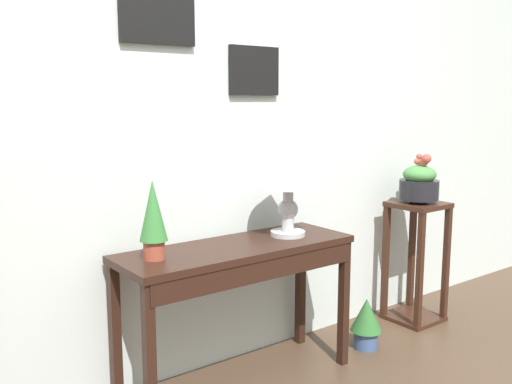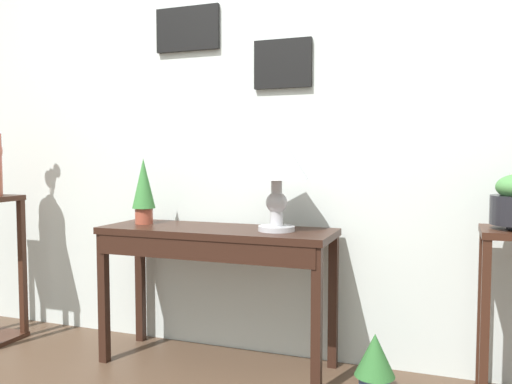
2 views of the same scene
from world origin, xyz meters
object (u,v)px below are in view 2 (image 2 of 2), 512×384
(table_lamp, at_px, (277,159))
(potted_plant_on_console, at_px, (144,188))
(potted_plant_floor, at_px, (375,363))
(console_table, at_px, (215,248))

(table_lamp, distance_m, potted_plant_on_console, 0.78)
(table_lamp, relative_size, potted_plant_floor, 1.69)
(console_table, relative_size, potted_plant_on_console, 3.39)
(potted_plant_on_console, bearing_deg, table_lamp, -1.17)
(table_lamp, bearing_deg, potted_plant_on_console, 178.83)
(potted_plant_floor, bearing_deg, table_lamp, 167.14)
(table_lamp, relative_size, potted_plant_on_console, 1.42)
(console_table, relative_size, table_lamp, 2.38)
(table_lamp, height_order, potted_plant_on_console, table_lamp)
(console_table, xyz_separation_m, potted_plant_floor, (0.83, -0.09, -0.45))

